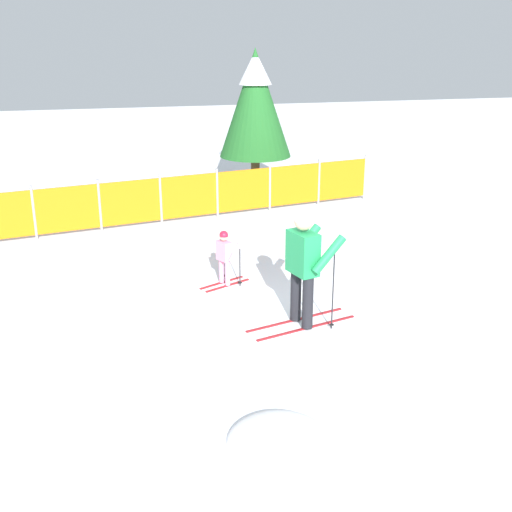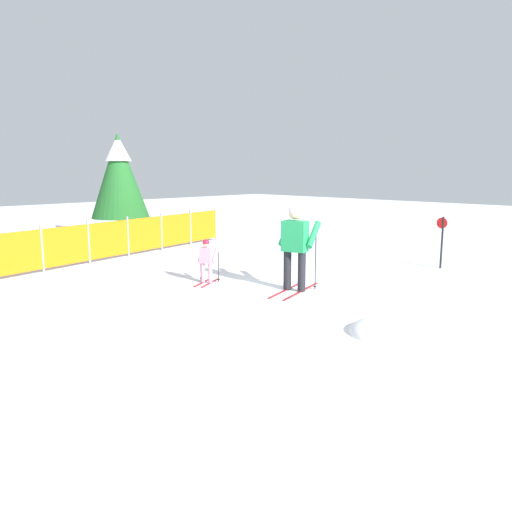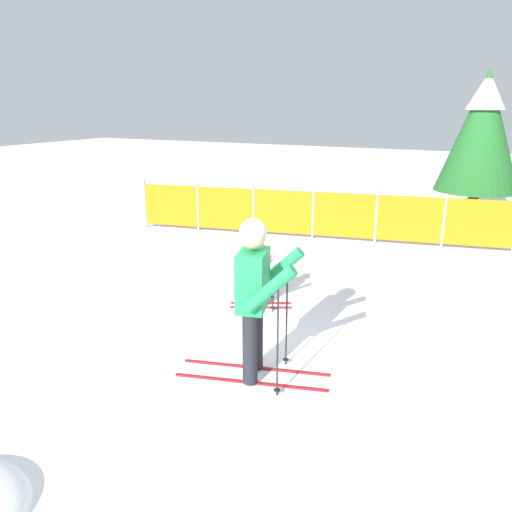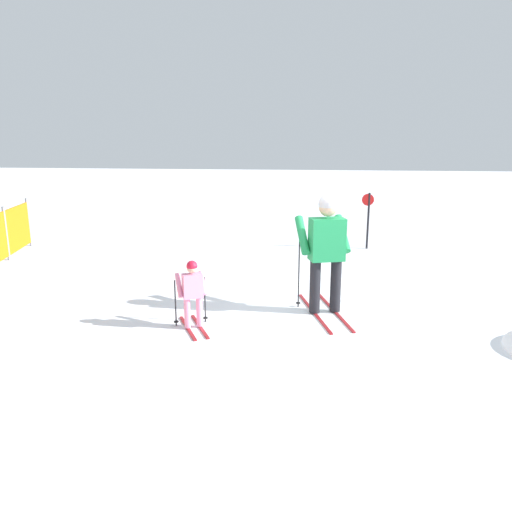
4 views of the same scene
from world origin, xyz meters
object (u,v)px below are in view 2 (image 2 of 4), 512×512
skier_adult (295,239)px  safety_fence (109,239)px  skier_child (207,258)px  trail_marker (442,236)px  conifer_far (119,174)px

skier_adult → safety_fence: skier_adult is taller
skier_child → trail_marker: size_ratio=0.75×
skier_adult → safety_fence: bearing=82.6°
safety_fence → trail_marker: bearing=-53.6°
skier_adult → safety_fence: 6.15m
safety_fence → conifer_far: conifer_far is taller
skier_child → conifer_far: (2.40, 7.59, 1.78)m
safety_fence → trail_marker: (5.32, -7.21, 0.24)m
trail_marker → skier_adult: bearing=165.6°
conifer_far → trail_marker: 11.11m
conifer_far → trail_marker: (2.91, -10.61, -1.52)m
trail_marker → skier_child: bearing=150.4°
skier_child → safety_fence: size_ratio=0.10×
trail_marker → conifer_far: bearing=105.3°
skier_adult → skier_child: size_ratio=1.85×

